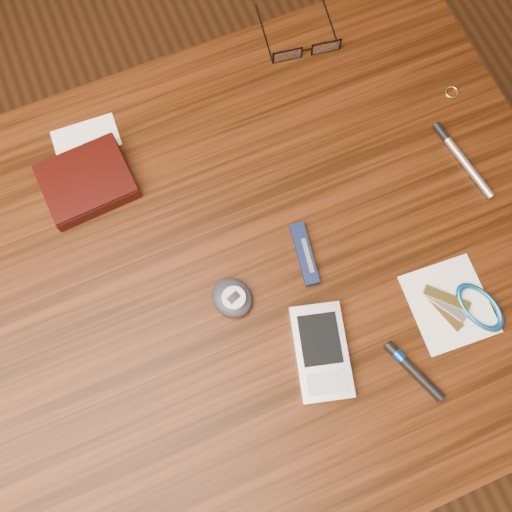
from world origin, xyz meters
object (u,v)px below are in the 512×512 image
(wallet_and_card, at_px, (87,180))
(pda_phone, at_px, (321,352))
(eyeglasses, at_px, (306,48))
(pedometer, at_px, (232,298))
(pocket_knife, at_px, (304,254))
(notepad_keys, at_px, (465,306))
(desk, at_px, (211,304))
(silver_pen, at_px, (459,154))

(wallet_and_card, height_order, pda_phone, wallet_and_card)
(eyeglasses, xyz_separation_m, pedometer, (-0.24, -0.30, -0.00))
(pedometer, height_order, pocket_knife, pedometer)
(pedometer, distance_m, pocket_knife, 0.11)
(pedometer, xyz_separation_m, notepad_keys, (0.27, -0.12, -0.01))
(desk, distance_m, pda_phone, 0.20)
(wallet_and_card, relative_size, pedometer, 2.21)
(desk, height_order, pocket_knife, pocket_knife)
(notepad_keys, bearing_deg, pocket_knife, 138.59)
(pedometer, height_order, notepad_keys, pedometer)
(wallet_and_card, distance_m, notepad_keys, 0.52)
(notepad_keys, height_order, silver_pen, silver_pen)
(pocket_knife, bearing_deg, wallet_and_card, 138.02)
(pedometer, bearing_deg, eyeglasses, 51.85)
(desk, relative_size, pda_phone, 7.60)
(wallet_and_card, relative_size, eyeglasses, 1.24)
(pocket_knife, xyz_separation_m, silver_pen, (0.26, 0.05, -0.00))
(pedometer, relative_size, notepad_keys, 0.56)
(wallet_and_card, xyz_separation_m, pocket_knife, (0.23, -0.21, -0.01))
(wallet_and_card, height_order, eyeglasses, wallet_and_card)
(notepad_keys, height_order, pocket_knife, pocket_knife)
(desk, height_order, notepad_keys, notepad_keys)
(notepad_keys, xyz_separation_m, silver_pen, (0.09, 0.19, 0.00))
(pda_phone, xyz_separation_m, pocket_knife, (0.03, 0.12, -0.00))
(eyeglasses, bearing_deg, pocket_knife, -114.41)
(wallet_and_card, distance_m, silver_pen, 0.51)
(wallet_and_card, bearing_deg, pda_phone, -59.40)
(pda_phone, bearing_deg, notepad_keys, -5.15)
(silver_pen, bearing_deg, wallet_and_card, 162.04)
(wallet_and_card, height_order, silver_pen, wallet_and_card)
(pocket_knife, distance_m, silver_pen, 0.26)
(desk, bearing_deg, eyeglasses, 46.03)
(pedometer, distance_m, silver_pen, 0.37)
(eyeglasses, relative_size, pda_phone, 0.92)
(pocket_knife, bearing_deg, silver_pen, 10.89)
(silver_pen, bearing_deg, eyeglasses, 118.13)
(desk, distance_m, pocket_knife, 0.17)
(pedometer, xyz_separation_m, pocket_knife, (0.11, 0.02, -0.00))
(eyeglasses, distance_m, pocket_knife, 0.31)
(desk, height_order, wallet_and_card, wallet_and_card)
(pda_phone, bearing_deg, wallet_and_card, 120.60)
(notepad_keys, bearing_deg, wallet_and_card, 138.25)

